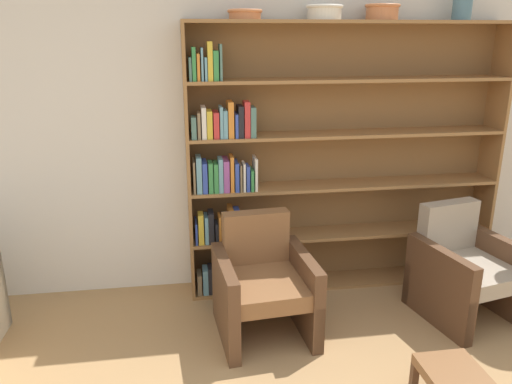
% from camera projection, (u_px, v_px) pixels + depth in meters
% --- Properties ---
extents(wall_back, '(12.00, 0.06, 2.75)m').
position_uv_depth(wall_back, '(272.00, 121.00, 3.99)').
color(wall_back, silver).
rests_on(wall_back, ground).
extents(bookshelf, '(2.53, 0.30, 2.13)m').
position_uv_depth(bookshelf, '(318.00, 165.00, 3.98)').
color(bookshelf, olive).
rests_on(bookshelf, ground).
extents(bowl_cream, '(0.25, 0.25, 0.07)m').
position_uv_depth(bowl_cream, '(245.00, 14.00, 3.53)').
color(bowl_cream, '#C67547').
rests_on(bowl_cream, bookshelf).
extents(bowl_sage, '(0.27, 0.27, 0.10)m').
position_uv_depth(bowl_sage, '(324.00, 11.00, 3.61)').
color(bowl_sage, silver).
rests_on(bowl_sage, bookshelf).
extents(bowl_brass, '(0.26, 0.26, 0.11)m').
position_uv_depth(bowl_brass, '(382.00, 11.00, 3.67)').
color(bowl_brass, '#C67547').
rests_on(bowl_brass, bookshelf).
extents(vase_tall, '(0.14, 0.14, 0.26)m').
position_uv_depth(vase_tall, '(463.00, 5.00, 3.75)').
color(vase_tall, slate).
rests_on(vase_tall, bookshelf).
extents(armchair_leather, '(0.69, 0.73, 0.82)m').
position_uv_depth(armchair_leather, '(263.00, 283.00, 3.50)').
color(armchair_leather, brown).
rests_on(armchair_leather, ground).
extents(armchair_cushioned, '(0.77, 0.80, 0.82)m').
position_uv_depth(armchair_cushioned, '(465.00, 268.00, 3.72)').
color(armchair_cushioned, brown).
rests_on(armchair_cushioned, ground).
extents(footstool, '(0.32, 0.32, 0.29)m').
position_uv_depth(footstool, '(452.00, 377.00, 2.76)').
color(footstool, brown).
rests_on(footstool, ground).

